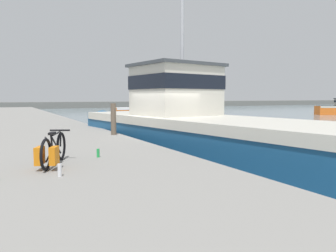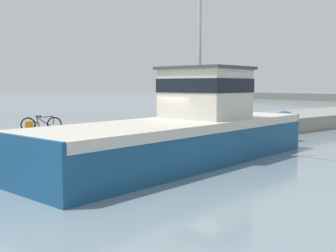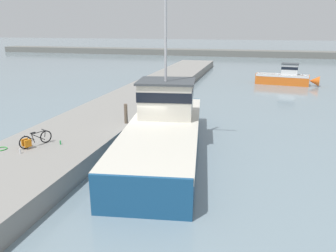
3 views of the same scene
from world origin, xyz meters
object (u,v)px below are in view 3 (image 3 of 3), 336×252
at_px(fishing_boat_main, 165,127).
at_px(boat_green_anchored, 286,77).
at_px(mooring_post, 126,114).
at_px(water_bottle_by_bike, 60,142).
at_px(water_bottle_on_curb, 20,151).
at_px(bicycle_touring, 33,140).

relative_size(fishing_boat_main, boat_green_anchored, 2.17).
distance_m(mooring_post, water_bottle_by_bike, 4.72).
xyz_separation_m(mooring_post, water_bottle_on_curb, (-2.90, -5.90, -0.48)).
relative_size(mooring_post, water_bottle_by_bike, 5.92).
xyz_separation_m(fishing_boat_main, mooring_post, (-2.74, 1.16, 0.30)).
bearing_deg(water_bottle_on_curb, fishing_boat_main, 39.98).
height_order(boat_green_anchored, water_bottle_by_bike, boat_green_anchored).
xyz_separation_m(fishing_boat_main, boat_green_anchored, (8.15, 23.99, -0.32)).
distance_m(mooring_post, water_bottle_on_curb, 6.59).
distance_m(boat_green_anchored, bicycle_touring, 31.01).
bearing_deg(mooring_post, fishing_boat_main, -22.99).
distance_m(fishing_boat_main, water_bottle_by_bike, 5.53).
height_order(bicycle_touring, water_bottle_by_bike, bicycle_touring).
relative_size(bicycle_touring, mooring_post, 1.34).
xyz_separation_m(boat_green_anchored, water_bottle_on_curb, (-13.79, -28.72, 0.13)).
relative_size(fishing_boat_main, bicycle_touring, 9.66).
height_order(fishing_boat_main, water_bottle_by_bike, fishing_boat_main).
height_order(fishing_boat_main, bicycle_touring, fishing_boat_main).
height_order(bicycle_touring, water_bottle_on_curb, bicycle_touring).
bearing_deg(water_bottle_by_bike, fishing_boat_main, 35.12).
relative_size(water_bottle_by_bike, water_bottle_on_curb, 0.87).
height_order(mooring_post, water_bottle_on_curb, mooring_post).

